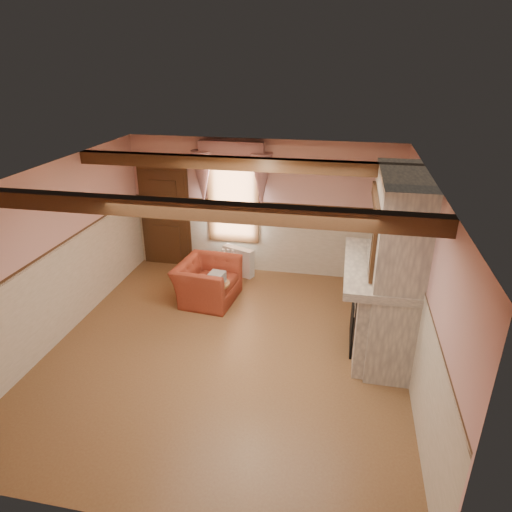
% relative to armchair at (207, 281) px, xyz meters
% --- Properties ---
extents(floor, '(5.50, 6.00, 0.01)m').
position_rel_armchair_xyz_m(floor, '(0.76, -1.51, -0.38)').
color(floor, brown).
rests_on(floor, ground).
extents(ceiling, '(5.50, 6.00, 0.01)m').
position_rel_armchair_xyz_m(ceiling, '(0.76, -1.51, 2.42)').
color(ceiling, silver).
rests_on(ceiling, wall_back).
extents(wall_back, '(5.50, 0.02, 2.80)m').
position_rel_armchair_xyz_m(wall_back, '(0.76, 1.49, 1.02)').
color(wall_back, '#CC948D').
rests_on(wall_back, floor).
extents(wall_front, '(5.50, 0.02, 2.80)m').
position_rel_armchair_xyz_m(wall_front, '(0.76, -4.51, 1.02)').
color(wall_front, '#CC948D').
rests_on(wall_front, floor).
extents(wall_left, '(0.02, 6.00, 2.80)m').
position_rel_armchair_xyz_m(wall_left, '(-1.99, -1.51, 1.02)').
color(wall_left, '#CC948D').
rests_on(wall_left, floor).
extents(wall_right, '(0.02, 6.00, 2.80)m').
position_rel_armchair_xyz_m(wall_right, '(3.51, -1.51, 1.02)').
color(wall_right, '#CC948D').
rests_on(wall_right, floor).
extents(wainscot, '(5.50, 6.00, 1.50)m').
position_rel_armchair_xyz_m(wainscot, '(0.76, -1.51, 0.37)').
color(wainscot, beige).
rests_on(wainscot, floor).
extents(chair_rail, '(5.50, 6.00, 0.08)m').
position_rel_armchair_xyz_m(chair_rail, '(0.76, -1.51, 1.12)').
color(chair_rail, black).
rests_on(chair_rail, wainscot).
extents(firebox, '(0.20, 0.95, 0.90)m').
position_rel_armchair_xyz_m(firebox, '(2.76, -0.91, 0.07)').
color(firebox, black).
rests_on(firebox, floor).
extents(armchair, '(1.13, 1.26, 0.76)m').
position_rel_armchair_xyz_m(armchair, '(0.00, 0.00, 0.00)').
color(armchair, maroon).
rests_on(armchair, floor).
extents(side_table, '(0.54, 0.54, 0.55)m').
position_rel_armchair_xyz_m(side_table, '(0.28, -0.33, -0.10)').
color(side_table, brown).
rests_on(side_table, floor).
extents(book_stack, '(0.30, 0.35, 0.20)m').
position_rel_armchair_xyz_m(book_stack, '(0.29, -0.37, 0.27)').
color(book_stack, '#B7AD8C').
rests_on(book_stack, side_table).
extents(radiator, '(0.71, 0.44, 0.60)m').
position_rel_armchair_xyz_m(radiator, '(0.32, 1.19, -0.08)').
color(radiator, silver).
rests_on(radiator, floor).
extents(bowl, '(0.32, 0.32, 0.08)m').
position_rel_armchair_xyz_m(bowl, '(3.01, -0.83, 1.08)').
color(bowl, brown).
rests_on(bowl, mantel).
extents(mantel_clock, '(0.14, 0.24, 0.20)m').
position_rel_armchair_xyz_m(mantel_clock, '(3.01, -0.29, 1.14)').
color(mantel_clock, black).
rests_on(mantel_clock, mantel).
extents(oil_lamp, '(0.11, 0.11, 0.28)m').
position_rel_armchair_xyz_m(oil_lamp, '(3.01, -0.54, 1.18)').
color(oil_lamp, gold).
rests_on(oil_lamp, mantel).
extents(candle_red, '(0.06, 0.06, 0.16)m').
position_rel_armchair_xyz_m(candle_red, '(3.01, -1.62, 1.12)').
color(candle_red, '#AC1D15').
rests_on(candle_red, mantel).
extents(jar_yellow, '(0.06, 0.06, 0.12)m').
position_rel_armchair_xyz_m(jar_yellow, '(3.01, -1.13, 1.10)').
color(jar_yellow, gold).
rests_on(jar_yellow, mantel).
extents(fireplace, '(0.85, 2.00, 2.80)m').
position_rel_armchair_xyz_m(fireplace, '(3.19, -0.91, 1.02)').
color(fireplace, gray).
rests_on(fireplace, floor).
extents(mantel, '(1.05, 2.05, 0.12)m').
position_rel_armchair_xyz_m(mantel, '(3.01, -0.91, 0.98)').
color(mantel, gray).
rests_on(mantel, fireplace).
extents(overmantel_mirror, '(0.06, 1.44, 1.04)m').
position_rel_armchair_xyz_m(overmantel_mirror, '(2.82, -0.91, 1.59)').
color(overmantel_mirror, silver).
rests_on(overmantel_mirror, fireplace).
extents(door, '(1.10, 0.10, 2.10)m').
position_rel_armchair_xyz_m(door, '(-1.34, 1.43, 0.67)').
color(door, black).
rests_on(door, floor).
extents(window, '(1.06, 0.08, 2.02)m').
position_rel_armchair_xyz_m(window, '(0.16, 1.46, 1.27)').
color(window, white).
rests_on(window, wall_back).
extents(window_drapes, '(1.30, 0.14, 1.40)m').
position_rel_armchair_xyz_m(window_drapes, '(0.16, 1.37, 1.87)').
color(window_drapes, gray).
rests_on(window_drapes, wall_back).
extents(ceiling_beam_front, '(5.50, 0.18, 0.20)m').
position_rel_armchair_xyz_m(ceiling_beam_front, '(0.76, -2.71, 2.32)').
color(ceiling_beam_front, black).
rests_on(ceiling_beam_front, ceiling).
extents(ceiling_beam_back, '(5.50, 0.18, 0.20)m').
position_rel_armchair_xyz_m(ceiling_beam_back, '(0.76, -0.31, 2.32)').
color(ceiling_beam_back, black).
rests_on(ceiling_beam_back, ceiling).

